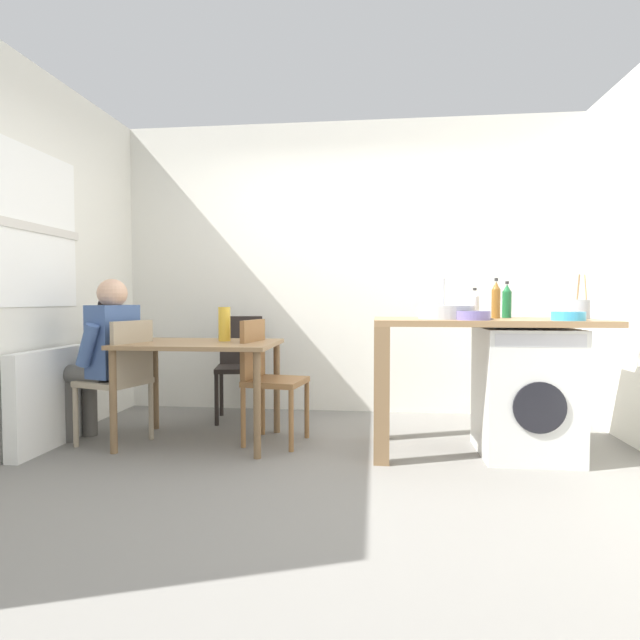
{
  "coord_description": "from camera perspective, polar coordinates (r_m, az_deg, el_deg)",
  "views": [
    {
      "loc": [
        0.28,
        -3.01,
        1.05
      ],
      "look_at": [
        -0.11,
        0.45,
        0.91
      ],
      "focal_mm": 28.31,
      "sensor_mm": 36.0,
      "label": 1
    }
  ],
  "objects": [
    {
      "name": "bottle_squat_brown",
      "position": [
        3.67,
        19.27,
        2.13
      ],
      "size": [
        0.06,
        0.06,
        0.28
      ],
      "color": "brown",
      "rests_on": "kitchen_counter"
    },
    {
      "name": "washing_machine",
      "position": [
        3.69,
        22.18,
        -7.52
      ],
      "size": [
        0.6,
        0.61,
        0.86
      ],
      "color": "silver",
      "rests_on": "ground_plane"
    },
    {
      "name": "kitchen_counter",
      "position": [
        3.55,
        14.88,
        -2.42
      ],
      "size": [
        1.5,
        0.68,
        0.92
      ],
      "color": "olive",
      "rests_on": "ground_plane"
    },
    {
      "name": "colander",
      "position": [
        3.49,
        26.25,
        0.46
      ],
      "size": [
        0.2,
        0.2,
        0.06
      ],
      "color": "teal",
      "rests_on": "kitchen_counter"
    },
    {
      "name": "chair_opposite",
      "position": [
        3.74,
        -6.08,
        -6.01
      ],
      "size": [
        0.46,
        0.46,
        0.9
      ],
      "rotation": [
        0.0,
        0.0,
        -1.74
      ],
      "color": "olive",
      "rests_on": "ground_plane"
    },
    {
      "name": "scissors",
      "position": [
        3.47,
        17.78,
        0.13
      ],
      "size": [
        0.15,
        0.06,
        0.01
      ],
      "color": "#B2B2B7",
      "rests_on": "kitchen_counter"
    },
    {
      "name": "bottle_tall_green",
      "position": [
        3.76,
        17.06,
        1.71
      ],
      "size": [
        0.06,
        0.06,
        0.21
      ],
      "color": "silver",
      "rests_on": "kitchen_counter"
    },
    {
      "name": "bottle_clear_small",
      "position": [
        3.83,
        20.36,
        2.0
      ],
      "size": [
        0.06,
        0.06,
        0.26
      ],
      "color": "#19592D",
      "rests_on": "kitchen_counter"
    },
    {
      "name": "dining_table",
      "position": [
        3.8,
        -13.34,
        -3.88
      ],
      "size": [
        1.1,
        0.76,
        0.74
      ],
      "color": "olive",
      "rests_on": "ground_plane"
    },
    {
      "name": "seated_person",
      "position": [
        4.02,
        -23.2,
        -3.27
      ],
      "size": [
        0.55,
        0.54,
        1.2
      ],
      "rotation": [
        0.0,
        0.0,
        1.28
      ],
      "color": "#595651",
      "rests_on": "ground_plane"
    },
    {
      "name": "chair_person_seat",
      "position": [
        3.93,
        -21.53,
        -5.77
      ],
      "size": [
        0.5,
        0.5,
        0.9
      ],
      "rotation": [
        0.0,
        0.0,
        1.28
      ],
      "color": "gray",
      "rests_on": "ground_plane"
    },
    {
      "name": "radiator",
      "position": [
        4.09,
        -28.23,
        -7.8
      ],
      "size": [
        0.1,
        0.8,
        0.7
      ],
      "primitive_type": "cube",
      "color": "white",
      "rests_on": "ground_plane"
    },
    {
      "name": "utensil_crock",
      "position": [
        3.8,
        27.43,
        1.15
      ],
      "size": [
        0.11,
        0.11,
        0.3
      ],
      "color": "gray",
      "rests_on": "kitchen_counter"
    },
    {
      "name": "tap",
      "position": [
        3.71,
        13.73,
        2.41
      ],
      "size": [
        0.02,
        0.02,
        0.28
      ],
      "primitive_type": "cylinder",
      "color": "#B2B2B7",
      "rests_on": "kitchen_counter"
    },
    {
      "name": "sink_basin",
      "position": [
        3.53,
        14.09,
        0.88
      ],
      "size": [
        0.38,
        0.38,
        0.09
      ],
      "primitive_type": "cylinder",
      "color": "#9EA0A5",
      "rests_on": "kitchen_counter"
    },
    {
      "name": "wall_back",
      "position": [
        4.78,
        3.03,
        5.92
      ],
      "size": [
        4.6,
        0.1,
        2.7
      ],
      "primitive_type": "cube",
      "color": "silver",
      "rests_on": "ground_plane"
    },
    {
      "name": "chair_spare_by_wall",
      "position": [
        4.52,
        -8.99,
        -4.59
      ],
      "size": [
        0.47,
        0.47,
        0.9
      ],
      "rotation": [
        0.0,
        0.0,
        3.34
      ],
      "color": "black",
      "rests_on": "ground_plane"
    },
    {
      "name": "ground_plane",
      "position": [
        3.2,
        1.07,
        -16.82
      ],
      "size": [
        5.46,
        5.46,
        0.0
      ],
      "primitive_type": "plane",
      "color": "slate"
    },
    {
      "name": "mixing_bowl",
      "position": [
        3.36,
        16.95,
        0.56
      ],
      "size": [
        0.21,
        0.21,
        0.06
      ],
      "color": "slate",
      "rests_on": "kitchen_counter"
    },
    {
      "name": "vase",
      "position": [
        3.83,
        -10.76,
        -0.45
      ],
      "size": [
        0.09,
        0.09,
        0.25
      ],
      "primitive_type": "cylinder",
      "color": "gold",
      "rests_on": "dining_table"
    }
  ]
}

